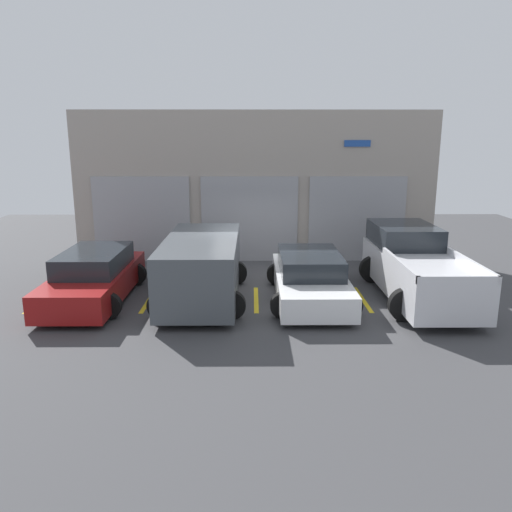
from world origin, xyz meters
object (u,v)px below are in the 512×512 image
at_px(pickup_truck, 415,266).
at_px(van_right, 94,277).
at_px(sedan_white, 310,278).
at_px(sedan_side, 202,267).

xyz_separation_m(pickup_truck, van_right, (-8.72, -0.24, -0.23)).
bearing_deg(pickup_truck, sedan_white, -175.36).
height_order(sedan_side, van_right, sedan_side).
relative_size(pickup_truck, sedan_white, 1.16).
distance_m(sedan_white, van_right, 5.81).
relative_size(sedan_white, sedan_side, 0.96).
height_order(sedan_white, sedan_side, sedan_side).
height_order(pickup_truck, van_right, pickup_truck).
bearing_deg(pickup_truck, sedan_side, -177.41).
relative_size(sedan_side, van_right, 1.02).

